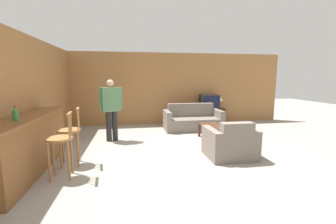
% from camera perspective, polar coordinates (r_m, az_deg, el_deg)
% --- Properties ---
extents(ground_plane, '(24.00, 24.00, 0.00)m').
position_cam_1_polar(ground_plane, '(5.03, 3.04, -11.06)').
color(ground_plane, gray).
extents(wall_back, '(9.40, 0.08, 2.60)m').
position_cam_1_polar(wall_back, '(8.32, -2.26, 5.92)').
color(wall_back, '#9E6B3D').
rests_on(wall_back, ground_plane).
extents(wall_left, '(0.08, 8.62, 2.60)m').
position_cam_1_polar(wall_left, '(6.33, -29.29, 3.96)').
color(wall_left, '#9E6B3D').
rests_on(wall_left, ground_plane).
extents(bar_counter, '(0.55, 2.67, 1.04)m').
position_cam_1_polar(bar_counter, '(4.73, -31.84, -7.05)').
color(bar_counter, brown).
rests_on(bar_counter, ground_plane).
extents(bar_chair_near, '(0.46, 0.46, 1.12)m').
position_cam_1_polar(bar_chair_near, '(4.21, -25.60, -7.14)').
color(bar_chair_near, '#996638').
rests_on(bar_chair_near, ground_plane).
extents(bar_chair_mid, '(0.48, 0.48, 1.12)m').
position_cam_1_polar(bar_chair_mid, '(4.77, -23.61, -5.22)').
color(bar_chair_mid, '#996638').
rests_on(bar_chair_mid, ground_plane).
extents(couch_far, '(1.87, 0.90, 0.84)m').
position_cam_1_polar(couch_far, '(7.50, 6.24, -2.17)').
color(couch_far, '#70665B').
rests_on(couch_far, ground_plane).
extents(armchair_near, '(0.98, 0.86, 0.82)m').
position_cam_1_polar(armchair_near, '(5.03, 15.56, -7.83)').
color(armchair_near, '#70665B').
rests_on(armchair_near, ground_plane).
extents(coffee_table, '(0.54, 0.98, 0.41)m').
position_cam_1_polar(coffee_table, '(6.25, 11.21, -4.00)').
color(coffee_table, '#472D1E').
rests_on(coffee_table, ground_plane).
extents(tv_unit, '(1.10, 0.49, 0.59)m').
position_cam_1_polar(tv_unit, '(8.48, 10.33, -1.00)').
color(tv_unit, '#2D2319').
rests_on(tv_unit, ground_plane).
extents(tv, '(0.65, 0.50, 0.50)m').
position_cam_1_polar(tv, '(8.40, 10.43, 2.65)').
color(tv, black).
rests_on(tv, tv_unit).
extents(bottle, '(0.08, 0.08, 0.22)m').
position_cam_1_polar(bottle, '(4.22, -34.29, -0.49)').
color(bottle, '#2D7F3D').
rests_on(bottle, bar_counter).
extents(table_lamp, '(0.25, 0.25, 0.48)m').
position_cam_1_polar(table_lamp, '(8.54, 12.99, 3.38)').
color(table_lamp, brown).
rests_on(table_lamp, tv_unit).
extents(person_by_window, '(0.59, 0.31, 1.65)m').
position_cam_1_polar(person_by_window, '(6.18, -14.25, 1.25)').
color(person_by_window, black).
rests_on(person_by_window, ground_plane).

